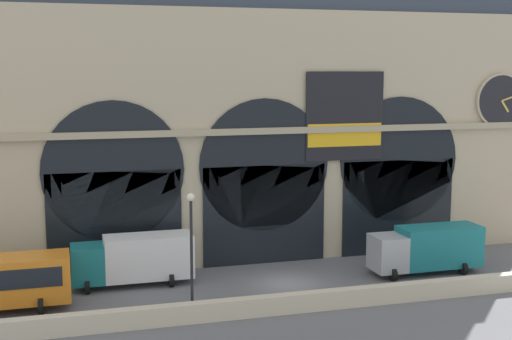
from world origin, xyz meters
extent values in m
plane|color=slate|center=(0.00, 0.00, 0.00)|extent=(200.00, 200.00, 0.00)
cube|color=beige|center=(0.00, -5.05, 0.53)|extent=(90.00, 0.70, 1.07)
cube|color=#BCAD8C|center=(0.00, 7.03, 8.73)|extent=(42.84, 4.06, 17.46)
cube|color=black|center=(-10.20, 4.95, 3.45)|extent=(8.72, 0.20, 6.90)
cylinder|color=black|center=(-10.20, 4.95, 6.90)|extent=(9.18, 0.20, 9.18)
cube|color=black|center=(0.00, 4.95, 3.45)|extent=(8.72, 0.20, 6.90)
cylinder|color=black|center=(0.00, 4.95, 6.90)|extent=(9.18, 0.20, 9.18)
cube|color=black|center=(10.20, 4.95, 3.45)|extent=(8.72, 0.20, 6.90)
cylinder|color=black|center=(10.20, 4.95, 6.90)|extent=(9.18, 0.20, 9.18)
cylinder|color=#BCAD8C|center=(18.39, 4.85, 11.11)|extent=(4.09, 0.25, 4.09)
cylinder|color=black|center=(18.39, 4.73, 11.11)|extent=(3.79, 0.06, 3.79)
cube|color=gold|center=(18.70, 4.67, 10.68)|extent=(0.74, 0.04, 0.94)
cube|color=gold|center=(19.16, 4.65, 11.34)|extent=(1.57, 0.04, 0.59)
cube|color=black|center=(5.82, 4.83, 10.18)|extent=(5.78, 0.12, 6.22)
cube|color=yellow|center=(5.82, 4.75, 8.86)|extent=(5.55, 0.04, 1.61)
cube|color=tan|center=(0.00, 4.85, 9.28)|extent=(42.84, 0.50, 0.44)
cylinder|color=black|center=(-14.88, -1.62, 0.50)|extent=(0.28, 1.00, 1.00)
cylinder|color=black|center=(-14.88, 0.63, 0.50)|extent=(0.28, 1.00, 1.00)
cube|color=#19727A|center=(-12.15, 2.43, 1.57)|extent=(2.00, 2.30, 2.30)
cube|color=white|center=(-8.40, 2.43, 1.77)|extent=(5.50, 2.30, 2.70)
cylinder|color=black|center=(-12.25, 1.39, 0.42)|extent=(0.28, 0.84, 0.84)
cylinder|color=black|center=(-12.25, 3.46, 0.42)|extent=(0.28, 0.84, 0.84)
cylinder|color=black|center=(-7.15, 1.39, 0.42)|extent=(0.28, 0.84, 0.84)
cylinder|color=black|center=(-7.15, 3.46, 0.42)|extent=(0.28, 0.84, 0.84)
cube|color=#ADB2B7|center=(6.80, -0.32, 1.57)|extent=(2.00, 2.30, 2.30)
cube|color=#19727A|center=(10.55, -0.32, 1.77)|extent=(5.50, 2.30, 2.70)
cylinder|color=black|center=(6.70, -1.36, 0.42)|extent=(0.28, 0.84, 0.84)
cylinder|color=black|center=(6.70, 0.71, 0.42)|extent=(0.28, 0.84, 0.84)
cylinder|color=black|center=(11.80, -1.36, 0.42)|extent=(0.28, 0.84, 0.84)
cylinder|color=black|center=(11.80, 0.71, 0.42)|extent=(0.28, 0.84, 0.84)
cylinder|color=black|center=(-6.89, -4.25, 3.25)|extent=(0.16, 0.16, 6.50)
sphere|color=#F2EDCC|center=(-6.89, -4.25, 6.68)|extent=(0.44, 0.44, 0.44)
camera|label=1|loc=(-13.63, -40.40, 13.48)|focal=48.92mm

